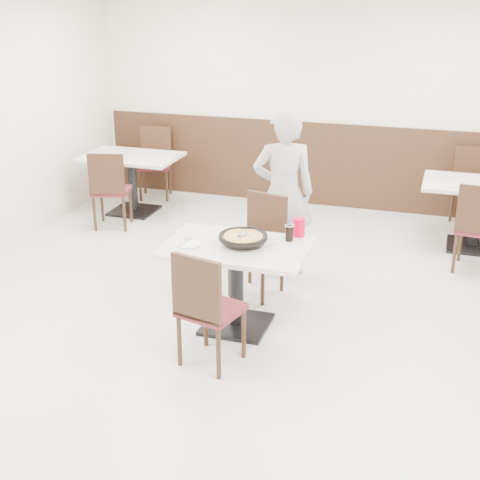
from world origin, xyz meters
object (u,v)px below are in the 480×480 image
(main_table, at_px, (237,287))
(bg_chair_right_far, at_px, (473,189))
(side_plate, at_px, (189,244))
(cola_glass, at_px, (289,233))
(red_cup, at_px, (299,227))
(bg_table_right, at_px, (476,216))
(chair_near, at_px, (211,307))
(diner_person, at_px, (283,193))
(bg_chair_right_near, at_px, (479,227))
(pizza_pan, at_px, (243,240))
(bg_table_left, at_px, (133,184))
(bg_chair_left_near, at_px, (111,189))
(pizza, at_px, (243,239))
(bg_chair_left_far, at_px, (155,164))
(chair_far, at_px, (256,247))

(main_table, distance_m, bg_chair_right_far, 3.79)
(side_plate, bearing_deg, cola_glass, 25.02)
(red_cup, distance_m, bg_table_right, 2.70)
(chair_near, relative_size, diner_person, 0.57)
(side_plate, bearing_deg, bg_chair_right_near, 40.78)
(main_table, xyz_separation_m, side_plate, (-0.38, -0.12, 0.38))
(side_plate, bearing_deg, diner_person, 71.72)
(red_cup, xyz_separation_m, bg_chair_right_far, (1.48, 2.90, -0.35))
(diner_person, bearing_deg, side_plate, 52.65)
(pizza_pan, distance_m, bg_chair_right_near, 2.70)
(side_plate, distance_m, bg_table_left, 3.27)
(chair_near, relative_size, side_plate, 5.15)
(pizza_pan, bearing_deg, bg_chair_left_near, 139.39)
(pizza, bearing_deg, red_cup, 42.85)
(bg_chair_left_near, distance_m, bg_chair_right_far, 4.34)
(main_table, bearing_deg, bg_chair_right_far, 59.56)
(bg_table_left, bearing_deg, bg_chair_right_near, -8.78)
(pizza_pan, bearing_deg, bg_chair_right_near, 44.28)
(cola_glass, distance_m, bg_chair_left_near, 3.15)
(pizza, xyz_separation_m, side_plate, (-0.43, -0.13, -0.05))
(bg_chair_left_near, height_order, bg_chair_left_far, same)
(bg_table_left, distance_m, bg_table_right, 4.19)
(chair_near, distance_m, cola_glass, 1.00)
(main_table, distance_m, side_plate, 0.55)
(main_table, xyz_separation_m, cola_glass, (0.39, 0.24, 0.44))
(side_plate, bearing_deg, bg_chair_left_far, 118.88)
(pizza_pan, xyz_separation_m, pizza, (0.01, -0.02, 0.02))
(bg_table_right, bearing_deg, bg_chair_left_near, -172.02)
(bg_table_left, relative_size, bg_chair_right_far, 1.26)
(pizza_pan, bearing_deg, side_plate, -160.48)
(pizza, xyz_separation_m, cola_glass, (0.34, 0.23, 0.00))
(bg_chair_right_far, bearing_deg, pizza, 45.48)
(main_table, xyz_separation_m, chair_near, (-0.00, -0.61, 0.10))
(side_plate, bearing_deg, chair_far, 66.04)
(main_table, relative_size, side_plate, 6.51)
(red_cup, bearing_deg, main_table, -139.89)
(bg_chair_left_near, bearing_deg, pizza, -55.39)
(cola_glass, bearing_deg, bg_chair_left_near, 146.35)
(bg_chair_right_near, bearing_deg, chair_near, -119.67)
(bg_chair_left_near, bearing_deg, bg_chair_right_near, -15.51)
(main_table, bearing_deg, bg_table_left, 131.11)
(pizza, distance_m, diner_person, 1.25)
(side_plate, height_order, red_cup, red_cup)
(chair_far, xyz_separation_m, bg_chair_right_near, (1.99, 1.23, 0.00))
(main_table, distance_m, bg_table_right, 3.23)
(bg_chair_left_far, bearing_deg, bg_chair_left_near, 74.25)
(pizza, xyz_separation_m, bg_chair_left_far, (-2.27, 3.21, -0.34))
(pizza, bearing_deg, chair_far, 96.73)
(pizza, relative_size, red_cup, 2.07)
(pizza_pan, bearing_deg, bg_chair_left_far, 125.41)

